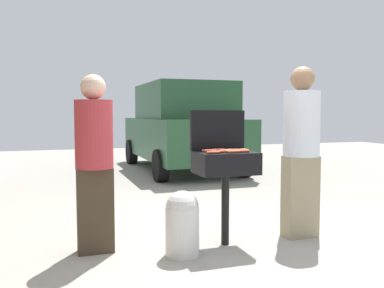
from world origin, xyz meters
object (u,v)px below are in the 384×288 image
at_px(hot_dog_7, 241,150).
at_px(hot_dog_8, 229,151).
at_px(hot_dog_11, 232,150).
at_px(propane_tank, 182,222).
at_px(hot_dog_1, 218,150).
at_px(hot_dog_13, 230,151).
at_px(hot_dog_10, 213,153).
at_px(person_right, 301,145).
at_px(hot_dog_0, 222,150).
at_px(hot_dog_5, 243,151).
at_px(hot_dog_12, 210,151).
at_px(hot_dog_9, 233,152).
at_px(parked_minivan, 182,127).
at_px(person_left, 94,157).
at_px(hot_dog_6, 218,152).
at_px(hot_dog_14, 208,150).
at_px(hot_dog_4, 239,150).
at_px(hot_dog_2, 225,151).
at_px(bbq_grill, 226,166).

relative_size(hot_dog_7, hot_dog_8, 1.00).
distance_m(hot_dog_11, propane_tank, 0.93).
relative_size(hot_dog_1, hot_dog_13, 1.00).
relative_size(hot_dog_10, person_right, 0.07).
bearing_deg(hot_dog_0, hot_dog_5, -28.05).
bearing_deg(propane_tank, hot_dog_12, 29.37).
xyz_separation_m(hot_dog_1, hot_dog_9, (0.05, -0.26, 0.00)).
distance_m(hot_dog_5, hot_dog_12, 0.33).
bearing_deg(hot_dog_12, hot_dog_5, -12.59).
bearing_deg(parked_minivan, person_left, 64.32).
bearing_deg(person_right, hot_dog_0, -16.13).
relative_size(hot_dog_7, person_right, 0.07).
distance_m(hot_dog_0, hot_dog_10, 0.27).
height_order(hot_dog_5, hot_dog_6, same).
distance_m(hot_dog_0, hot_dog_11, 0.12).
bearing_deg(hot_dog_14, hot_dog_4, -4.79).
distance_m(hot_dog_1, hot_dog_12, 0.16).
bearing_deg(hot_dog_6, hot_dog_13, 6.54).
distance_m(hot_dog_1, hot_dog_8, 0.16).
bearing_deg(hot_dog_14, propane_tank, -144.43).
distance_m(propane_tank, parked_minivan, 5.94).
relative_size(hot_dog_9, hot_dog_14, 1.00).
bearing_deg(hot_dog_10, hot_dog_7, 19.62).
xyz_separation_m(hot_dog_2, hot_dog_7, (0.17, -0.03, 0.00)).
relative_size(hot_dog_12, person_left, 0.08).
bearing_deg(hot_dog_6, hot_dog_5, 9.00).
bearing_deg(hot_dog_2, hot_dog_7, -10.18).
relative_size(hot_dog_1, hot_dog_8, 1.00).
bearing_deg(hot_dog_11, propane_tank, -157.24).
height_order(hot_dog_7, person_right, person_right).
height_order(hot_dog_1, hot_dog_13, same).
height_order(hot_dog_12, hot_dog_13, same).
xyz_separation_m(hot_dog_0, hot_dog_14, (-0.14, 0.03, 0.00)).
height_order(hot_dog_9, person_right, person_right).
height_order(hot_dog_11, propane_tank, hot_dog_11).
distance_m(hot_dog_9, propane_tank, 0.84).
bearing_deg(hot_dog_4, hot_dog_9, -128.96).
xyz_separation_m(hot_dog_11, propane_tank, (-0.62, -0.26, -0.64)).
height_order(hot_dog_5, hot_dog_7, same).
distance_m(propane_tank, person_left, 1.04).
bearing_deg(hot_dog_12, hot_dog_11, 12.36).
relative_size(hot_dog_0, hot_dog_10, 1.00).
bearing_deg(hot_dog_11, hot_dog_9, -110.48).
bearing_deg(hot_dog_7, hot_dog_11, 121.53).
distance_m(hot_dog_2, hot_dog_10, 0.25).
bearing_deg(bbq_grill, hot_dog_9, -81.22).
xyz_separation_m(hot_dog_8, hot_dog_10, (-0.22, -0.13, 0.00)).
relative_size(hot_dog_13, parked_minivan, 0.03).
relative_size(propane_tank, person_right, 0.34).
height_order(hot_dog_8, hot_dog_9, same).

